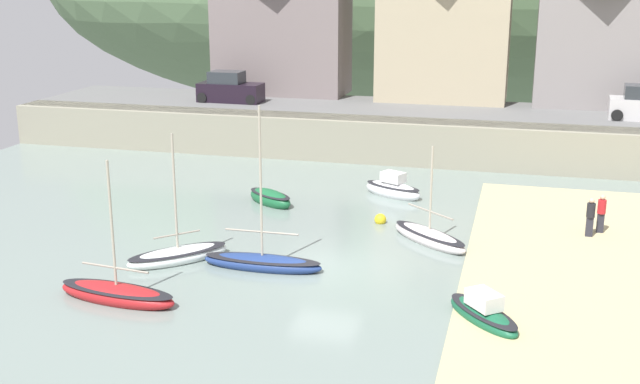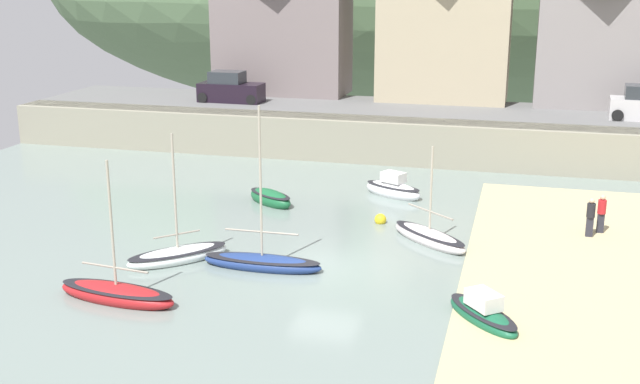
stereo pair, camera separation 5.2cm
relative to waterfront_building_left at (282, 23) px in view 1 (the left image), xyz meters
The scene contains 15 objects.
quay_seawall 13.51m from the waterfront_building_left, 39.09° to the right, with size 48.00×9.40×2.40m.
waterfront_building_left is the anchor object (origin of this frame).
waterfront_building_centre 10.93m from the waterfront_building_left, ahead, with size 8.49×5.21×9.43m.
waterfront_building_right 20.25m from the waterfront_building_left, ahead, with size 7.45×4.71×9.27m.
sailboat_far_left 31.14m from the waterfront_building_left, 83.20° to the right, with size 4.46×1.68×4.97m.
fishing_boat_green 19.70m from the waterfront_building_left, 56.03° to the right, with size 3.24×2.29×1.40m.
dinghy_open_wooden 27.98m from the waterfront_building_left, 74.36° to the right, with size 4.53×1.18×6.19m.
sailboat_nearest_shore 26.19m from the waterfront_building_left, 59.30° to the right, with size 3.71×3.42×4.14m.
sailboat_tall_mast 27.39m from the waterfront_building_left, 81.35° to the right, with size 3.65×3.71×5.07m.
sailboat_white_hull 33.37m from the waterfront_building_left, 61.75° to the right, with size 2.84×3.10×1.16m.
rowboat_small_beached 19.99m from the waterfront_building_left, 74.60° to the right, with size 2.89×2.46×0.87m.
parked_car_near_slipway 6.35m from the waterfront_building_left, 115.44° to the right, with size 4.14×1.82×1.95m.
person_on_slipway 28.05m from the waterfront_building_left, 45.61° to the right, with size 0.34×0.34×1.62m.
person_near_water 27.94m from the waterfront_building_left, 43.96° to the right, with size 0.34×0.34×1.62m.
mooring_buoy 23.39m from the waterfront_building_left, 61.86° to the right, with size 0.52×0.52×0.52m.
Camera 1 is at (6.80, -26.81, 10.62)m, focal length 44.48 mm.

